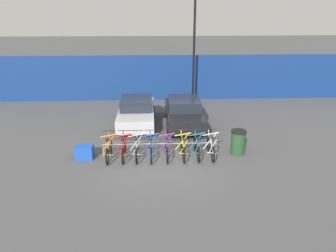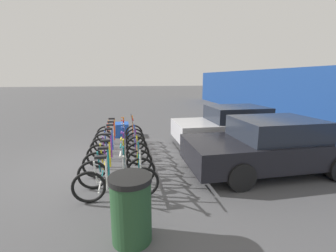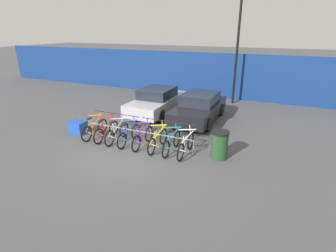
# 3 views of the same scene
# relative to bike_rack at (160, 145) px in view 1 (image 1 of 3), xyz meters

# --- Properties ---
(ground_plane) EXTENTS (120.00, 120.00, 0.00)m
(ground_plane) POSITION_rel_bike_rack_xyz_m (-0.00, -0.68, -0.50)
(ground_plane) COLOR #4C4C4F
(hoarding_wall) EXTENTS (36.00, 0.16, 2.92)m
(hoarding_wall) POSITION_rel_bike_rack_xyz_m (-0.00, 8.82, 0.96)
(hoarding_wall) COLOR navy
(hoarding_wall) RESTS_ON ground
(bike_rack) EXTENTS (4.71, 0.04, 0.57)m
(bike_rack) POSITION_rel_bike_rack_xyz_m (0.00, 0.00, 0.00)
(bike_rack) COLOR gray
(bike_rack) RESTS_ON ground
(bicycle_orange) EXTENTS (0.68, 1.71, 1.05)m
(bicycle_orange) POSITION_rel_bike_rack_xyz_m (-2.08, -0.15, -0.12)
(bicycle_orange) COLOR black
(bicycle_orange) RESTS_ON ground
(bicycle_red) EXTENTS (0.68, 1.71, 1.05)m
(bicycle_red) POSITION_rel_bike_rack_xyz_m (-1.48, -0.15, -0.12)
(bicycle_red) COLOR black
(bicycle_red) RESTS_ON ground
(bicycle_silver) EXTENTS (0.68, 1.71, 1.05)m
(bicycle_silver) POSITION_rel_bike_rack_xyz_m (-0.95, -0.15, -0.12)
(bicycle_silver) COLOR black
(bicycle_silver) RESTS_ON ground
(bicycle_blue) EXTENTS (0.68, 1.71, 1.05)m
(bicycle_blue) POSITION_rel_bike_rack_xyz_m (-0.37, -0.15, -0.12)
(bicycle_blue) COLOR black
(bicycle_blue) RESTS_ON ground
(bicycle_purple) EXTENTS (0.68, 1.71, 1.05)m
(bicycle_purple) POSITION_rel_bike_rack_xyz_m (0.27, -0.15, -0.12)
(bicycle_purple) COLOR black
(bicycle_purple) RESTS_ON ground
(bicycle_yellow) EXTENTS (0.68, 1.71, 1.05)m
(bicycle_yellow) POSITION_rel_bike_rack_xyz_m (0.93, -0.15, -0.12)
(bicycle_yellow) COLOR black
(bicycle_yellow) RESTS_ON ground
(bicycle_teal) EXTENTS (0.68, 1.71, 1.05)m
(bicycle_teal) POSITION_rel_bike_rack_xyz_m (1.51, -0.15, -0.12)
(bicycle_teal) COLOR black
(bicycle_teal) RESTS_ON ground
(bicycle_white) EXTENTS (0.68, 1.71, 1.05)m
(bicycle_white) POSITION_rel_bike_rack_xyz_m (2.08, -0.15, -0.12)
(bicycle_white) COLOR black
(bicycle_white) RESTS_ON ground
(car_silver) EXTENTS (1.91, 4.29, 1.40)m
(car_silver) POSITION_rel_bike_rack_xyz_m (-1.13, 3.97, 0.19)
(car_silver) COLOR #B7B7BC
(car_silver) RESTS_ON ground
(car_black) EXTENTS (1.91, 4.37, 1.40)m
(car_black) POSITION_rel_bike_rack_xyz_m (1.34, 3.77, 0.19)
(car_black) COLOR black
(car_black) RESTS_ON ground
(lamp_post) EXTENTS (0.24, 0.44, 7.35)m
(lamp_post) POSITION_rel_bike_rack_xyz_m (2.27, 7.83, 3.54)
(lamp_post) COLOR black
(lamp_post) RESTS_ON ground
(trash_bin) EXTENTS (0.63, 0.63, 1.03)m
(trash_bin) POSITION_rel_bike_rack_xyz_m (3.27, 0.10, 0.02)
(trash_bin) COLOR #234728
(trash_bin) RESTS_ON ground
(cargo_crate) EXTENTS (0.70, 0.56, 0.55)m
(cargo_crate) POSITION_rel_bike_rack_xyz_m (-3.08, -0.08, -0.22)
(cargo_crate) COLOR blue
(cargo_crate) RESTS_ON ground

